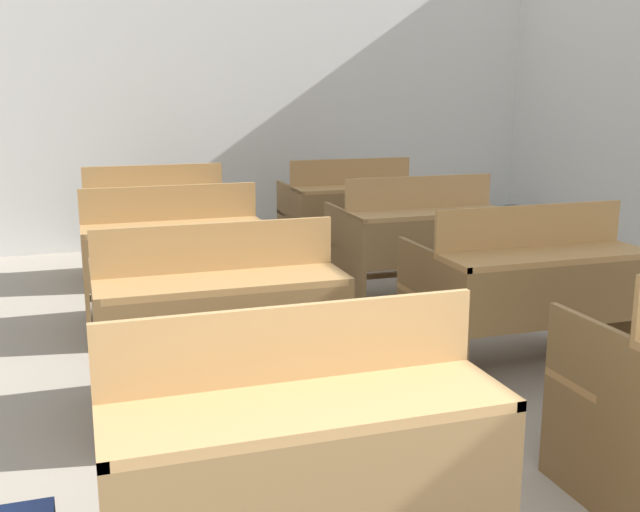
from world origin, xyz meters
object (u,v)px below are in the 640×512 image
bench_second_right (524,288)px  bench_third_right (417,240)px  bench_back_left (155,221)px  bench_back_right (350,210)px  bench_front_left (292,452)px  bench_second_left (217,318)px  wastepaper_bin (515,221)px  bench_third_left (172,256)px

bench_second_right → bench_third_right: (0.02, 1.35, 0.00)m
bench_second_right → bench_back_left: size_ratio=1.00×
bench_back_right → bench_front_left: bearing=-112.4°
bench_second_right → bench_second_left: bearing=-179.2°
bench_third_right → bench_second_right: bearing=-91.0°
bench_second_right → bench_back_left: bearing=121.0°
bench_back_right → bench_third_right: bearing=-90.3°
bench_third_right → wastepaper_bin: bench_third_right is taller
bench_front_left → bench_second_right: size_ratio=1.00×
bench_third_right → bench_back_right: bearing=89.7°
bench_second_left → bench_second_right: (1.62, 0.02, 0.00)m
bench_front_left → bench_third_left: 2.72m
bench_front_left → bench_back_right: (1.68, 4.07, 0.00)m
bench_front_left → bench_second_left: 1.34m
bench_front_left → bench_second_left: size_ratio=1.00×
bench_front_left → bench_second_right: 2.14m
bench_back_right → bench_second_left: bearing=-121.2°
bench_second_left → bench_front_left: bearing=-91.2°
bench_third_right → bench_back_right: (0.01, 1.36, 0.00)m
bench_third_left → wastepaper_bin: (3.75, 2.00, -0.31)m
bench_back_left → bench_back_right: size_ratio=1.00×
bench_second_right → bench_third_left: size_ratio=1.00×
bench_front_left → bench_third_left: same height
bench_second_right → bench_back_left: (-1.61, 2.69, 0.00)m
bench_second_right → wastepaper_bin: bench_second_right is taller
wastepaper_bin → bench_third_right: bearing=-135.9°
bench_third_right → bench_back_left: 2.11m
bench_third_left → bench_third_right: bearing=-0.5°
bench_front_left → bench_back_left: size_ratio=1.00×
bench_front_left → bench_second_right: bearing=39.5°
bench_third_left → bench_third_right: 1.67m
bench_second_right → bench_third_left: bearing=140.4°
bench_third_left → bench_back_right: size_ratio=1.00×
bench_second_left → bench_second_right: size_ratio=1.00×
bench_second_right → bench_third_right: bearing=89.0°
bench_third_right → bench_back_left: size_ratio=1.00×
bench_back_right → wastepaper_bin: bearing=17.7°
bench_front_left → wastepaper_bin: (3.75, 4.73, -0.31)m
bench_third_left → wastepaper_bin: bench_third_left is taller
bench_third_left → bench_front_left: bearing=-90.0°
bench_back_right → bench_back_left: bearing=-179.4°
bench_back_left → bench_second_left: bearing=-90.1°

